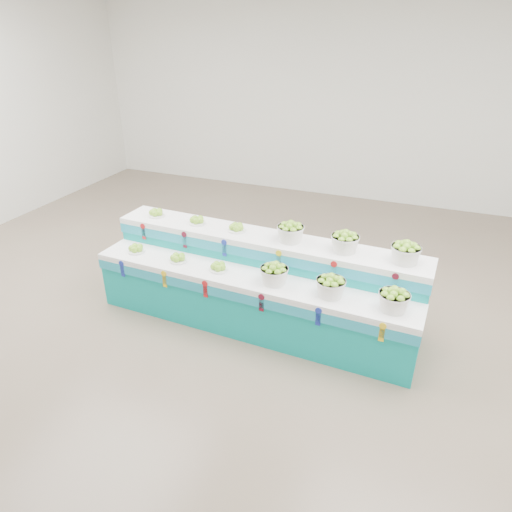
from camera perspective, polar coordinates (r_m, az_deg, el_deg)
name	(u,v)px	position (r m, az deg, el deg)	size (l,w,h in m)	color
ground	(224,320)	(5.74, -4.02, -7.81)	(10.00, 10.00, 0.00)	#6D5B4B
back_wall	(331,95)	(9.55, 9.26, 19.01)	(10.00, 10.00, 0.00)	silver
display_stand	(256,283)	(5.47, 0.00, -3.37)	(3.84, 0.99, 1.02)	#0A9A97
plate_lower_left	(136,248)	(5.89, -14.54, 0.94)	(0.21, 0.21, 0.10)	white
plate_lower_mid	(178,257)	(5.55, -9.58, -0.17)	(0.21, 0.21, 0.10)	white
plate_lower_right	(219,266)	(5.30, -4.64, -1.28)	(0.21, 0.21, 0.10)	white
basket_lower_left	(274,274)	(5.00, 2.25, -2.17)	(0.31, 0.31, 0.23)	silver
basket_lower_mid	(331,286)	(4.84, 9.17, -3.64)	(0.31, 0.31, 0.23)	silver
basket_lower_right	(394,299)	(4.75, 16.61, -5.15)	(0.31, 0.31, 0.23)	silver
plate_upper_left	(156,212)	(6.11, -12.17, 5.26)	(0.21, 0.21, 0.10)	white
plate_upper_mid	(197,220)	(5.79, -7.25, 4.43)	(0.21, 0.21, 0.10)	white
plate_upper_right	(237,227)	(5.54, -2.41, 3.57)	(0.21, 0.21, 0.10)	white
basket_upper_left	(291,232)	(5.27, 4.27, 2.99)	(0.31, 0.31, 0.23)	silver
basket_upper_mid	(345,242)	(5.11, 10.89, 1.76)	(0.31, 0.31, 0.23)	silver
basket_upper_right	(406,252)	(5.03, 17.93, 0.43)	(0.31, 0.31, 0.23)	silver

